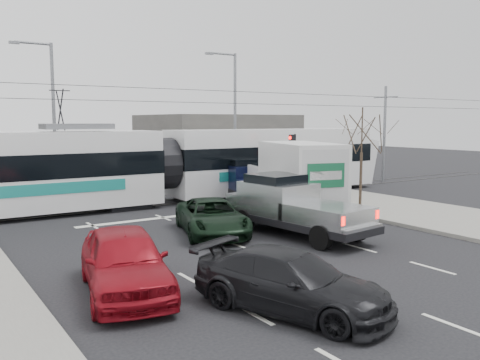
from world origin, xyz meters
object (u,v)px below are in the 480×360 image
street_lamp_far (50,110)px  red_car (125,261)px  traffic_signal (293,152)px  navy_pickup (250,182)px  green_car (212,217)px  tram (162,165)px  dark_car (291,282)px  silver_pickup (291,205)px  street_lamp_near (233,111)px  bare_tree (362,135)px  box_truck (296,180)px

street_lamp_far → red_car: 19.63m
traffic_signal → navy_pickup: (-2.37, 0.74, -1.57)m
green_car → tram: bearing=97.3°
navy_pickup → dark_car: bearing=-106.5°
green_car → dark_car: dark_car is taller
street_lamp_far → silver_pickup: street_lamp_far is taller
street_lamp_near → street_lamp_far: bearing=170.1°
red_car → bare_tree: bearing=33.3°
navy_pickup → red_car: 15.04m
street_lamp_near → silver_pickup: (-6.23, -13.92, -3.95)m
street_lamp_far → box_truck: 15.71m
box_truck → green_car: 5.29m
traffic_signal → silver_pickup: (-5.38, -6.41, -1.58)m
silver_pickup → red_car: silver_pickup is taller
street_lamp_near → red_car: street_lamp_near is taller
bare_tree → tram: 10.61m
box_truck → red_car: 11.98m
navy_pickup → box_truck: bearing=-82.2°
silver_pickup → street_lamp_near: bearing=59.3°
navy_pickup → street_lamp_far: bearing=148.1°
silver_pickup → navy_pickup: 7.76m
traffic_signal → tram: tram is taller
street_lamp_near → red_car: bearing=-130.0°
street_lamp_near → tram: street_lamp_near is taller
silver_pickup → dark_car: size_ratio=1.35×
green_car → dark_car: size_ratio=1.02×
street_lamp_far → tram: bearing=-56.1°
traffic_signal → green_car: (-8.01, -4.74, -2.04)m
street_lamp_far → street_lamp_near: bearing=-9.9°
dark_car → traffic_signal: bearing=29.5°
silver_pickup → street_lamp_far: bearing=101.7°
traffic_signal → tram: size_ratio=0.12×
box_truck → green_car: bearing=-153.3°
bare_tree → red_car: (-14.54, -5.46, -2.93)m
street_lamp_far → silver_pickup: 17.23m
street_lamp_near → box_truck: (-3.76, -11.25, -3.39)m
bare_tree → tram: (-7.58, 7.23, -1.69)m
bare_tree → green_car: bare_tree is taller
bare_tree → tram: tram is taller
silver_pickup → green_car: 3.15m
street_lamp_far → box_truck: street_lamp_far is taller
navy_pickup → dark_car: 15.92m
silver_pickup → box_truck: size_ratio=0.90×
street_lamp_near → red_car: size_ratio=1.78×
navy_pickup → silver_pickup: bearing=-98.1°
tram → box_truck: 7.83m
street_lamp_far → green_car: 15.14m
traffic_signal → street_lamp_far: size_ratio=0.40×
street_lamp_near → navy_pickup: street_lamp_near is taller
street_lamp_near → navy_pickup: 8.46m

